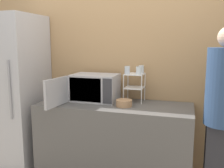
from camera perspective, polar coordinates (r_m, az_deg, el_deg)
The scene contains 10 objects.
wall_back at distance 3.16m, azimuth 2.44°, elevation 4.08°, with size 8.00×0.06×2.60m.
counter at distance 3.01m, azimuth 0.47°, elevation -12.92°, with size 1.76×0.67×0.90m.
microwave at distance 3.00m, azimuth -4.30°, elevation -0.87°, with size 0.61×0.78×0.32m.
dish_rack at distance 2.96m, azimuth 5.17°, elevation 0.55°, with size 0.22×0.23×0.34m.
glass_front_left at distance 2.89m, azimuth 3.49°, elevation 3.21°, with size 0.06×0.06×0.09m.
glass_back_right at distance 2.99m, azimuth 6.73°, elevation 3.38°, with size 0.06×0.06×0.09m.
glass_front_right at distance 2.86m, azimuth 6.14°, elevation 3.10°, with size 0.06×0.06×0.09m.
bowl at distance 2.76m, azimuth 2.75°, elevation -4.40°, with size 0.18×0.18×0.07m.
person at distance 2.60m, azimuth 24.06°, elevation -5.07°, with size 0.35×0.35×1.74m.
refrigerator at distance 3.44m, azimuth -20.78°, elevation -1.68°, with size 0.60×0.72×1.94m.
Camera 1 is at (0.79, -2.33, 1.59)m, focal length 40.00 mm.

